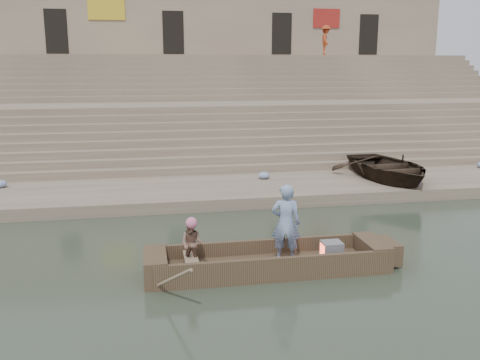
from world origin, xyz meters
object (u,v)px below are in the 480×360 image
object	(u,v)px
rowing_man	(192,244)
pedestrian	(326,40)
main_rowboat	(268,267)
standing_man	(286,223)
beached_rowboat	(388,167)
television	(331,250)

from	to	relation	value
rowing_man	pedestrian	bearing A→B (deg)	86.26
pedestrian	rowing_man	bearing A→B (deg)	167.38
main_rowboat	pedestrian	size ratio (longest dim) A/B	2.77
rowing_man	pedestrian	distance (m)	23.72
standing_man	beached_rowboat	xyz separation A→B (m)	(5.94, 7.04, -0.26)
standing_man	television	distance (m)	1.32
main_rowboat	standing_man	xyz separation A→B (m)	(0.42, 0.02, 1.02)
beached_rowboat	pedestrian	xyz separation A→B (m)	(2.19, 13.69, 5.23)
rowing_man	main_rowboat	bearing A→B (deg)	21.22
television	beached_rowboat	distance (m)	8.56
rowing_man	beached_rowboat	size ratio (longest dim) A/B	0.24
television	beached_rowboat	xyz separation A→B (m)	(4.83, 7.06, 0.45)
standing_man	pedestrian	distance (m)	22.82
rowing_man	television	bearing A→B (deg)	21.89
main_rowboat	beached_rowboat	bearing A→B (deg)	47.98
television	beached_rowboat	world-z (taller)	beached_rowboat
television	beached_rowboat	bearing A→B (deg)	55.59
main_rowboat	beached_rowboat	world-z (taller)	beached_rowboat
main_rowboat	pedestrian	xyz separation A→B (m)	(8.55, 20.75, 5.99)
standing_man	pedestrian	world-z (taller)	pedestrian
television	pedestrian	xyz separation A→B (m)	(7.03, 20.75, 5.68)
standing_man	television	size ratio (longest dim) A/B	3.97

